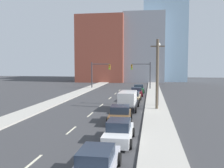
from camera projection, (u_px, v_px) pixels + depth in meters
name	position (u px, v px, depth m)	size (l,w,h in m)	color
sidewalk_left	(92.00, 87.00, 56.39)	(2.66, 102.61, 0.15)	#ADA89E
sidewalk_right	(154.00, 88.00, 54.26)	(2.66, 102.61, 0.15)	#ADA89E
lane_stripe_at_9m	(32.00, 163.00, 13.34)	(0.16, 2.40, 0.01)	beige
lane_stripe_at_15m	(71.00, 130.00, 19.95)	(0.16, 2.40, 0.01)	beige
lane_stripe_at_22m	(90.00, 114.00, 26.20)	(0.16, 2.40, 0.01)	beige
lane_stripe_at_28m	(101.00, 105.00, 32.00)	(0.16, 2.40, 0.01)	beige
lane_stripe_at_35m	(110.00, 98.00, 38.88)	(0.16, 2.40, 0.01)	beige
lane_stripe_at_41m	(116.00, 94.00, 44.88)	(0.16, 2.40, 0.01)	beige
lane_stripe_at_46m	(119.00, 90.00, 50.49)	(0.16, 2.40, 0.01)	beige
building_brick_left	(104.00, 50.00, 78.26)	(14.00, 16.00, 19.53)	brown
building_office_center	(144.00, 49.00, 80.23)	(12.00, 20.00, 20.31)	gray
building_glass_right	(164.00, 18.00, 82.37)	(13.00, 20.00, 41.13)	#8CADC6
traffic_signal_left	(97.00, 71.00, 54.14)	(4.20, 0.35, 5.71)	#38383D
traffic_signal_right	(144.00, 72.00, 52.58)	(4.20, 0.35, 5.71)	#38383D
utility_pole_right_mid	(157.00, 74.00, 28.51)	(1.60, 0.32, 8.11)	brown
street_lamp	(158.00, 70.00, 30.81)	(0.44, 0.44, 7.89)	#4C4C51
sedan_silver	(96.00, 164.00, 11.67)	(2.03, 4.56, 1.35)	#B2B2BC
sedan_white	(119.00, 132.00, 16.91)	(2.01, 4.38, 1.51)	silver
sedan_brown	(120.00, 115.00, 22.64)	(2.35, 4.39, 1.52)	brown
box_truck_black	(128.00, 101.00, 28.78)	(2.44, 6.36, 2.14)	black
sedan_tan	(133.00, 97.00, 35.35)	(2.25, 4.69, 1.41)	tan
sedan_maroon	(136.00, 92.00, 41.67)	(2.35, 4.31, 1.42)	maroon
sedan_green	(139.00, 89.00, 46.53)	(2.30, 4.34, 1.46)	#1E6033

